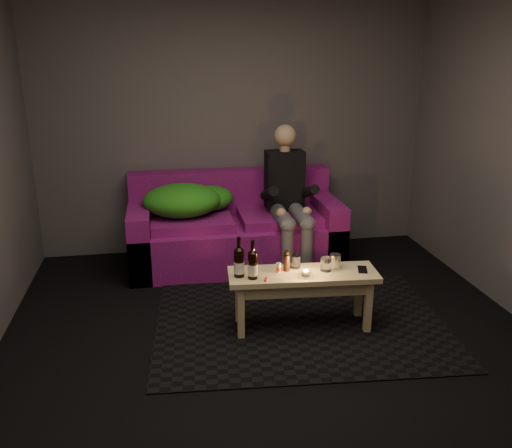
% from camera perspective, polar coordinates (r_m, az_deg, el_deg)
% --- Properties ---
extents(floor, '(4.50, 4.50, 0.00)m').
position_cam_1_polar(floor, '(3.94, 2.49, -13.63)').
color(floor, black).
rests_on(floor, ground).
extents(room, '(4.50, 4.50, 4.50)m').
position_cam_1_polar(room, '(3.83, 1.30, 11.69)').
color(room, silver).
rests_on(room, ground).
extents(rug, '(2.37, 1.80, 0.01)m').
position_cam_1_polar(rug, '(4.35, 4.64, -10.34)').
color(rug, black).
rests_on(rug, floor).
extents(sofa, '(2.05, 0.92, 0.88)m').
position_cam_1_polar(sofa, '(5.42, -2.27, -0.75)').
color(sofa, '#610D4E').
rests_on(sofa, floor).
extents(green_blanket, '(0.90, 0.61, 0.31)m').
position_cam_1_polar(green_blanket, '(5.28, -7.33, 2.49)').
color(green_blanket, '#2B7E17').
rests_on(green_blanket, sofa).
extents(person, '(0.37, 0.85, 1.37)m').
position_cam_1_polar(person, '(5.24, 3.39, 3.01)').
color(person, black).
rests_on(person, sofa).
extents(coffee_table, '(1.15, 0.44, 0.46)m').
position_cam_1_polar(coffee_table, '(4.14, 4.95, -6.12)').
color(coffee_table, '#DFCA83').
rests_on(coffee_table, rug).
extents(beer_bottle_a, '(0.08, 0.08, 0.31)m').
position_cam_1_polar(beer_bottle_a, '(3.98, -1.80, -4.03)').
color(beer_bottle_a, black).
rests_on(beer_bottle_a, coffee_table).
extents(beer_bottle_b, '(0.07, 0.07, 0.30)m').
position_cam_1_polar(beer_bottle_b, '(3.94, -0.35, -4.29)').
color(beer_bottle_b, black).
rests_on(beer_bottle_b, coffee_table).
extents(salt_shaker, '(0.04, 0.04, 0.08)m').
position_cam_1_polar(salt_shaker, '(4.08, 2.41, -4.60)').
color(salt_shaker, silver).
rests_on(salt_shaker, coffee_table).
extents(pepper_mill, '(0.06, 0.06, 0.13)m').
position_cam_1_polar(pepper_mill, '(4.10, 3.22, -4.12)').
color(pepper_mill, black).
rests_on(pepper_mill, coffee_table).
extents(tumbler_back, '(0.10, 0.10, 0.10)m').
position_cam_1_polar(tumbler_back, '(4.17, 4.13, -3.96)').
color(tumbler_back, white).
rests_on(tumbler_back, coffee_table).
extents(tealight, '(0.06, 0.06, 0.05)m').
position_cam_1_polar(tealight, '(4.04, 5.25, -5.11)').
color(tealight, white).
rests_on(tealight, coffee_table).
extents(tumbler_front, '(0.10, 0.10, 0.11)m').
position_cam_1_polar(tumbler_front, '(4.13, 7.39, -4.21)').
color(tumbler_front, white).
rests_on(tumbler_front, coffee_table).
extents(steel_cup, '(0.10, 0.10, 0.11)m').
position_cam_1_polar(steel_cup, '(4.19, 8.33, -3.89)').
color(steel_cup, silver).
rests_on(steel_cup, coffee_table).
extents(smartphone, '(0.10, 0.15, 0.01)m').
position_cam_1_polar(smartphone, '(4.21, 11.14, -4.72)').
color(smartphone, black).
rests_on(smartphone, coffee_table).
extents(red_lighter, '(0.04, 0.07, 0.01)m').
position_cam_1_polar(red_lighter, '(3.96, 1.02, -5.84)').
color(red_lighter, red).
rests_on(red_lighter, coffee_table).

